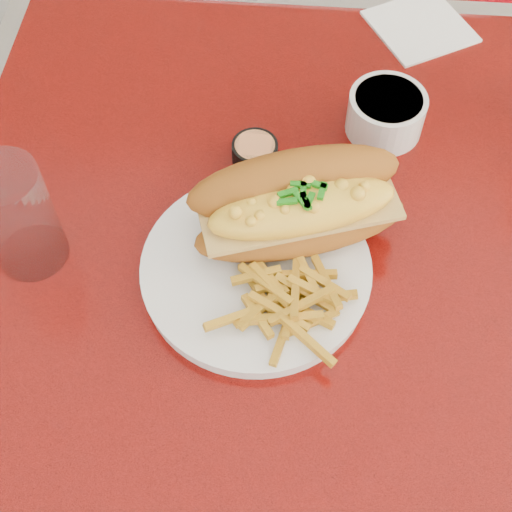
# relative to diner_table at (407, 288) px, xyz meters

# --- Properties ---
(ground) EXTENTS (8.00, 8.00, 0.00)m
(ground) POSITION_rel_diner_table_xyz_m (0.00, 0.00, -0.61)
(ground) COLOR silver
(ground) RESTS_ON ground
(diner_table) EXTENTS (1.23, 0.83, 0.77)m
(diner_table) POSITION_rel_diner_table_xyz_m (0.00, 0.00, 0.00)
(diner_table) COLOR red
(diner_table) RESTS_ON ground
(booth_bench_far) EXTENTS (1.20, 0.51, 0.90)m
(booth_bench_far) POSITION_rel_diner_table_xyz_m (0.00, 0.81, -0.32)
(booth_bench_far) COLOR #A10A14
(booth_bench_far) RESTS_ON ground
(dinner_plate) EXTENTS (0.29, 0.29, 0.02)m
(dinner_plate) POSITION_rel_diner_table_xyz_m (-0.20, -0.09, 0.17)
(dinner_plate) COLOR silver
(dinner_plate) RESTS_ON diner_table
(mac_hoagie) EXTENTS (0.27, 0.19, 0.11)m
(mac_hoagie) POSITION_rel_diner_table_xyz_m (-0.16, -0.04, 0.23)
(mac_hoagie) COLOR #985618
(mac_hoagie) RESTS_ON dinner_plate
(fries_pile) EXTENTS (0.14, 0.14, 0.03)m
(fries_pile) POSITION_rel_diner_table_xyz_m (-0.17, -0.14, 0.19)
(fries_pile) COLOR gold
(fries_pile) RESTS_ON dinner_plate
(fork) EXTENTS (0.05, 0.14, 0.00)m
(fork) POSITION_rel_diner_table_xyz_m (-0.14, -0.05, 0.18)
(fork) COLOR #BABABE
(fork) RESTS_ON dinner_plate
(gravy_ramekin) EXTENTS (0.12, 0.12, 0.06)m
(gravy_ramekin) POSITION_rel_diner_table_xyz_m (-0.06, 0.15, 0.19)
(gravy_ramekin) COLOR silver
(gravy_ramekin) RESTS_ON diner_table
(sauce_cup_left) EXTENTS (0.08, 0.08, 0.03)m
(sauce_cup_left) POSITION_rel_diner_table_xyz_m (-0.22, 0.08, 0.18)
(sauce_cup_left) COLOR black
(sauce_cup_left) RESTS_ON diner_table
(water_tumbler) EXTENTS (0.09, 0.09, 0.14)m
(water_tumbler) POSITION_rel_diner_table_xyz_m (-0.47, -0.08, 0.23)
(water_tumbler) COLOR #A1BCCF
(water_tumbler) RESTS_ON diner_table
(paper_napkin) EXTENTS (0.18, 0.18, 0.00)m
(paper_napkin) POSITION_rel_diner_table_xyz_m (0.00, 0.35, 0.16)
(paper_napkin) COLOR white
(paper_napkin) RESTS_ON diner_table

